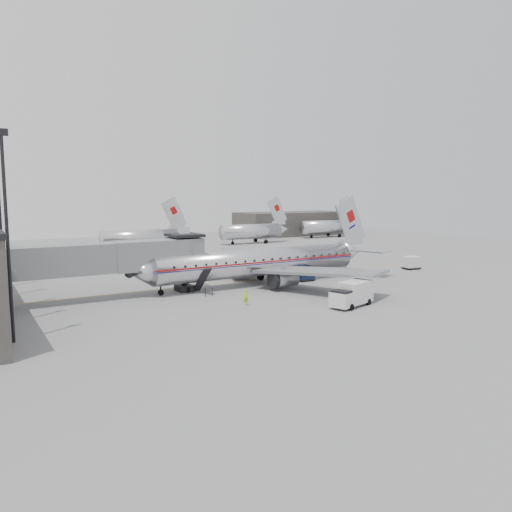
# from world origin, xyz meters

# --- Properties ---
(ground) EXTENTS (160.00, 160.00, 0.00)m
(ground) POSITION_xyz_m (0.00, 0.00, 0.00)
(ground) COLOR slate
(ground) RESTS_ON ground
(hangar) EXTENTS (30.00, 12.00, 6.00)m
(hangar) POSITION_xyz_m (45.00, 60.00, 3.00)
(hangar) COLOR #353330
(hangar) RESTS_ON ground
(apron_line) EXTENTS (60.00, 0.15, 0.01)m
(apron_line) POSITION_xyz_m (3.00, 6.00, 0.01)
(apron_line) COLOR gold
(apron_line) RESTS_ON ground
(jet_bridge) EXTENTS (21.00, 6.20, 7.10)m
(jet_bridge) POSITION_xyz_m (-16.66, 3.67, 4.18)
(jet_bridge) COLOR slate
(jet_bridge) RESTS_ON ground
(distant_aircraft_near) EXTENTS (16.39, 3.20, 10.26)m
(distant_aircraft_near) POSITION_xyz_m (-1.79, 42.00, 2.73)
(distant_aircraft_near) COLOR silver
(distant_aircraft_near) RESTS_ON ground
(distant_aircraft_mid) EXTENTS (16.39, 3.20, 10.26)m
(distant_aircraft_mid) POSITION_xyz_m (24.21, 46.00, 2.73)
(distant_aircraft_mid) COLOR silver
(distant_aircraft_mid) RESTS_ON ground
(distant_aircraft_far) EXTENTS (16.39, 3.20, 10.26)m
(distant_aircraft_far) POSITION_xyz_m (48.21, 50.00, 2.73)
(distant_aircraft_far) COLOR silver
(distant_aircraft_far) RESTS_ON ground
(airliner) EXTENTS (33.25, 30.80, 10.52)m
(airliner) POSITION_xyz_m (0.66, 3.02, 2.64)
(airliner) COLOR silver
(airliner) RESTS_ON ground
(service_van) EXTENTS (5.34, 3.26, 2.35)m
(service_van) POSITION_xyz_m (1.55, -11.73, 1.24)
(service_van) COLOR silver
(service_van) RESTS_ON ground
(baggage_cart_navy) EXTENTS (2.19, 1.70, 1.68)m
(baggage_cart_navy) POSITION_xyz_m (6.10, 2.00, 0.89)
(baggage_cart_navy) COLOR black
(baggage_cart_navy) RESTS_ON ground
(baggage_cart_white) EXTENTS (2.48, 1.98, 1.83)m
(baggage_cart_white) POSITION_xyz_m (25.00, 2.00, 0.97)
(baggage_cart_white) COLOR silver
(baggage_cart_white) RESTS_ON ground
(ramp_worker) EXTENTS (0.59, 0.41, 1.53)m
(ramp_worker) POSITION_xyz_m (-6.86, -6.00, 0.77)
(ramp_worker) COLOR #ABD919
(ramp_worker) RESTS_ON ground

